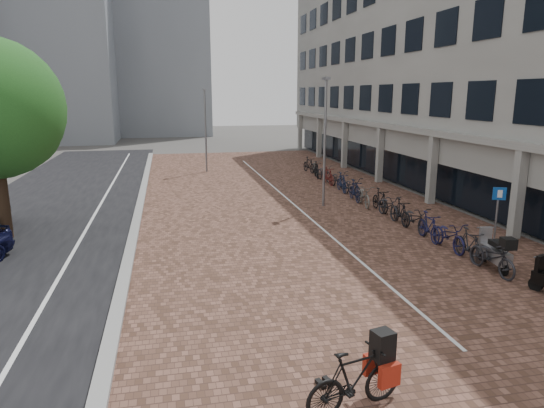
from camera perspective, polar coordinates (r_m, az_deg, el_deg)
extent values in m
plane|color=#474442|center=(12.94, 5.75, -11.47)|extent=(140.00, 140.00, 0.00)
cube|color=brown|center=(24.47, 1.61, 0.33)|extent=(14.50, 42.00, 0.04)
cube|color=black|center=(24.37, -24.40, -0.90)|extent=(8.00, 50.00, 0.03)
cube|color=gray|center=(23.82, -15.22, -0.32)|extent=(0.35, 42.00, 0.14)
cube|color=white|center=(24.01, -19.74, -0.65)|extent=(0.12, 44.00, 0.00)
cube|color=white|center=(24.51, 2.06, 0.41)|extent=(0.10, 30.00, 0.00)
cube|color=#979792|center=(32.08, 20.29, 17.80)|extent=(8.00, 40.00, 13.00)
cube|color=black|center=(30.49, 13.86, 5.68)|extent=(0.15, 38.00, 3.20)
cube|color=#979792|center=(30.25, 13.69, 8.96)|extent=(1.60, 38.00, 0.30)
cube|color=#979792|center=(20.02, 26.80, 1.06)|extent=(0.35, 0.35, 3.40)
cube|color=#979792|center=(24.88, 18.20, 3.86)|extent=(0.35, 0.35, 3.40)
cube|color=#979792|center=(30.15, 12.48, 5.67)|extent=(0.35, 0.35, 3.40)
cube|color=#979792|center=(35.66, 8.47, 6.90)|extent=(0.35, 0.35, 3.40)
cube|color=#979792|center=(41.30, 5.53, 7.78)|extent=(0.35, 0.35, 3.40)
cube|color=#979792|center=(47.03, 3.30, 8.43)|extent=(0.35, 0.35, 3.40)
cube|color=gray|center=(66.64, -13.11, 19.16)|extent=(12.00, 10.00, 26.00)
imported|color=black|center=(8.88, 9.67, -19.62)|extent=(1.99, 0.97, 1.15)
cube|color=black|center=(8.61, 9.81, -16.71)|extent=(0.41, 0.39, 0.52)
cube|color=#9D2011|center=(8.77, 8.27, -19.54)|extent=(0.42, 0.21, 0.40)
cube|color=#9D2011|center=(8.92, 11.07, -19.06)|extent=(0.42, 0.21, 0.40)
cylinder|color=slate|center=(18.87, 24.72, -1.64)|extent=(0.07, 0.07, 1.95)
cube|color=#0C439E|center=(18.66, 25.04, 1.10)|extent=(0.42, 0.21, 0.44)
cylinder|color=slate|center=(23.03, 6.18, 6.95)|extent=(0.12, 0.12, 5.95)
cylinder|color=gray|center=(33.62, -7.77, 8.39)|extent=(0.12, 0.12, 5.53)
cylinder|color=#382619|center=(20.50, -28.94, 0.77)|extent=(0.41, 0.41, 3.18)
sphere|color=#21541D|center=(20.69, -27.65, 8.03)|extent=(3.18, 3.18, 3.18)
imported|color=black|center=(16.13, 24.34, -5.63)|extent=(0.81, 2.01, 1.04)
imported|color=black|center=(17.01, 22.08, -4.47)|extent=(0.66, 1.79, 1.05)
imported|color=#17163E|center=(17.92, 19.98, -3.46)|extent=(0.72, 1.98, 1.04)
imported|color=#141539|center=(18.80, 17.82, -2.54)|extent=(0.60, 1.77, 1.05)
imported|color=black|center=(19.80, 16.33, -1.69)|extent=(0.75, 1.99, 1.04)
imported|color=black|center=(20.78, 14.81, -0.91)|extent=(0.74, 1.80, 1.05)
imported|color=black|center=(21.77, 13.43, -0.23)|extent=(0.75, 1.99, 1.04)
imported|color=black|center=(22.85, 12.54, 0.45)|extent=(0.55, 1.76, 1.05)
imported|color=#64615B|center=(23.76, 10.72, 0.98)|extent=(0.96, 2.05, 1.04)
imported|color=black|center=(24.78, 9.64, 1.53)|extent=(0.64, 1.78, 1.05)
imported|color=black|center=(25.95, 9.33, 2.03)|extent=(0.89, 2.03, 1.04)
imported|color=#151E3A|center=(26.95, 8.15, 2.49)|extent=(0.62, 1.78, 1.05)
imported|color=black|center=(28.08, 7.75, 2.90)|extent=(0.92, 2.04, 1.04)
imported|color=#531816|center=(29.07, 6.54, 3.29)|extent=(0.60, 1.77, 1.05)
imported|color=#232228|center=(30.20, 6.14, 3.64)|extent=(0.91, 2.04, 1.04)
imported|color=black|center=(31.24, 5.23, 3.98)|extent=(0.78, 1.80, 1.05)
imported|color=#5D5B55|center=(32.41, 5.11, 4.29)|extent=(0.95, 2.05, 1.04)
imported|color=black|center=(33.46, 4.33, 4.59)|extent=(0.73, 1.80, 1.05)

